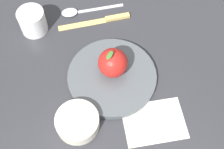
# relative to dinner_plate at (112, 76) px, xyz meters

# --- Properties ---
(ground_plane) EXTENTS (2.40, 2.40, 0.00)m
(ground_plane) POSITION_rel_dinner_plate_xyz_m (-0.03, -0.03, -0.01)
(ground_plane) COLOR #2D2D33
(dinner_plate) EXTENTS (0.23, 0.23, 0.02)m
(dinner_plate) POSITION_rel_dinner_plate_xyz_m (0.00, 0.00, 0.00)
(dinner_plate) COLOR #4C5156
(dinner_plate) RESTS_ON ground_plane
(apple) EXTENTS (0.08, 0.08, 0.09)m
(apple) POSITION_rel_dinner_plate_xyz_m (-0.01, -0.01, 0.04)
(apple) COLOR #B21E19
(apple) RESTS_ON dinner_plate
(side_bowl) EXTENTS (0.10, 0.10, 0.04)m
(side_bowl) POSITION_rel_dinner_plate_xyz_m (0.15, 0.04, 0.01)
(side_bowl) COLOR silver
(side_bowl) RESTS_ON ground_plane
(cup) EXTENTS (0.07, 0.07, 0.07)m
(cup) POSITION_rel_dinner_plate_xyz_m (0.06, -0.27, 0.03)
(cup) COLOR white
(cup) RESTS_ON ground_plane
(knife) EXTENTS (0.19, 0.12, 0.01)m
(knife) POSITION_rel_dinner_plate_xyz_m (-0.10, -0.16, -0.01)
(knife) COLOR #D8B766
(knife) RESTS_ON ground_plane
(spoon) EXTENTS (0.17, 0.11, 0.01)m
(spoon) POSITION_rel_dinner_plate_xyz_m (-0.07, -0.24, -0.00)
(spoon) COLOR silver
(spoon) RESTS_ON ground_plane
(linen_napkin) EXTENTS (0.18, 0.17, 0.00)m
(linen_napkin) POSITION_rel_dinner_plate_xyz_m (0.01, 0.16, -0.01)
(linen_napkin) COLOR silver
(linen_napkin) RESTS_ON ground_plane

